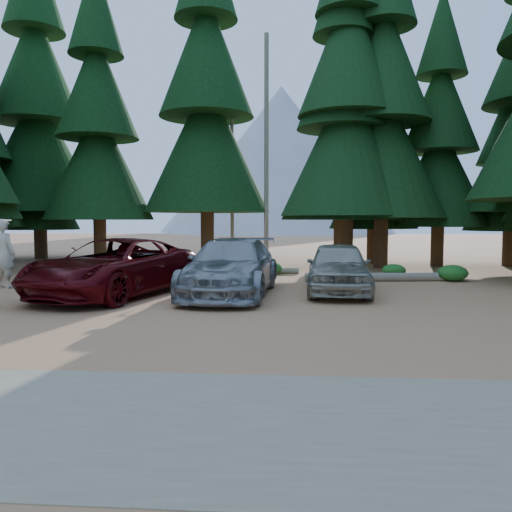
% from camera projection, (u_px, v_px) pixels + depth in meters
% --- Properties ---
extents(ground, '(160.00, 160.00, 0.00)m').
position_uv_depth(ground, '(203.00, 314.00, 12.23)').
color(ground, '#AF7B4A').
rests_on(ground, ground).
extents(gravel_strip, '(26.00, 3.50, 0.01)m').
position_uv_depth(gravel_strip, '(104.00, 419.00, 5.76)').
color(gravel_strip, gray).
rests_on(gravel_strip, ground).
extents(forest_belt_north, '(36.00, 7.00, 22.00)m').
position_uv_depth(forest_belt_north, '(252.00, 263.00, 27.15)').
color(forest_belt_north, black).
rests_on(forest_belt_north, ground).
extents(snag_front, '(0.24, 0.24, 12.00)m').
position_uv_depth(snag_front, '(266.00, 150.00, 26.18)').
color(snag_front, slate).
rests_on(snag_front, ground).
extents(snag_back, '(0.20, 0.20, 10.00)m').
position_uv_depth(snag_back, '(232.00, 173.00, 27.89)').
color(snag_back, slate).
rests_on(snag_back, ground).
extents(mountain_peak, '(48.00, 50.00, 28.00)m').
position_uv_depth(mountain_peak, '(268.00, 169.00, 99.32)').
color(mountain_peak, '#94989C').
rests_on(mountain_peak, ground).
extents(red_pickup, '(4.55, 6.89, 1.76)m').
position_uv_depth(red_pickup, '(115.00, 267.00, 15.23)').
color(red_pickup, '#50060C').
rests_on(red_pickup, ground).
extents(silver_minivan_center, '(2.83, 6.18, 1.75)m').
position_uv_depth(silver_minivan_center, '(232.00, 267.00, 15.40)').
color(silver_minivan_center, '#97999F').
rests_on(silver_minivan_center, ground).
extents(silver_minivan_right, '(2.20, 4.92, 1.64)m').
position_uv_depth(silver_minivan_right, '(338.00, 267.00, 15.86)').
color(silver_minivan_right, '#A8A495').
rests_on(silver_minivan_right, ground).
extents(frisbee_player, '(0.80, 0.64, 1.92)m').
position_uv_depth(frisbee_player, '(4.00, 254.00, 13.77)').
color(frisbee_player, beige).
rests_on(frisbee_player, ground).
extents(log_left, '(4.50, 1.48, 0.33)m').
position_uv_depth(log_left, '(186.00, 275.00, 19.72)').
color(log_left, slate).
rests_on(log_left, ground).
extents(log_mid, '(3.03, 0.71, 0.25)m').
position_uv_depth(log_mid, '(265.00, 270.00, 21.99)').
color(log_mid, slate).
rests_on(log_mid, ground).
extents(log_right, '(5.08, 0.94, 0.33)m').
position_uv_depth(log_right, '(372.00, 277.00, 18.91)').
color(log_right, slate).
rests_on(log_right, ground).
extents(shrub_far_left, '(1.04, 1.04, 0.57)m').
position_uv_depth(shrub_far_left, '(116.00, 271.00, 20.01)').
color(shrub_far_left, '#1B5A1B').
rests_on(shrub_far_left, ground).
extents(shrub_left, '(0.81, 0.81, 0.44)m').
position_uv_depth(shrub_left, '(107.00, 267.00, 22.51)').
color(shrub_left, '#1B5A1B').
rests_on(shrub_left, ground).
extents(shrub_center_left, '(0.81, 0.81, 0.44)m').
position_uv_depth(shrub_center_left, '(140.00, 269.00, 21.54)').
color(shrub_center_left, '#1B5A1B').
rests_on(shrub_center_left, ground).
extents(shrub_center_right, '(1.07, 1.07, 0.59)m').
position_uv_depth(shrub_center_right, '(269.00, 268.00, 21.18)').
color(shrub_center_right, '#1B5A1B').
rests_on(shrub_center_right, ground).
extents(shrub_right, '(0.96, 0.96, 0.53)m').
position_uv_depth(shrub_right, '(394.00, 270.00, 20.47)').
color(shrub_right, '#1B5A1B').
rests_on(shrub_right, ground).
extents(shrub_far_right, '(1.13, 1.13, 0.62)m').
position_uv_depth(shrub_far_right, '(453.00, 273.00, 19.02)').
color(shrub_far_right, '#1B5A1B').
rests_on(shrub_far_right, ground).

